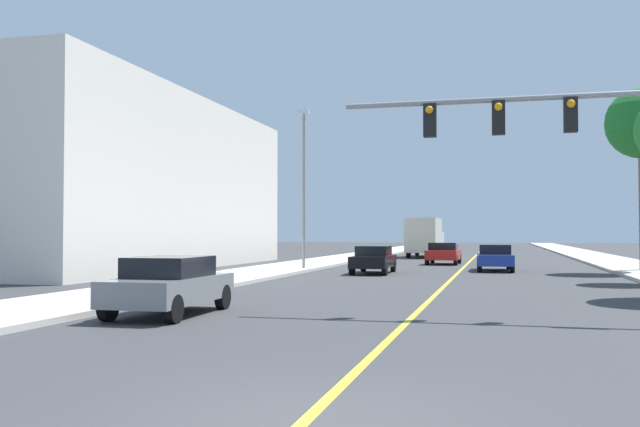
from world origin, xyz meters
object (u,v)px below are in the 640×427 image
car_blue (495,257)px  delivery_truck (425,237)px  street_lamp (304,181)px  car_red (444,253)px  car_gray (170,284)px  car_black (374,259)px  traffic_signal_mast (602,134)px

car_blue → delivery_truck: delivery_truck is taller
street_lamp → car_red: 12.35m
car_gray → car_blue: 23.32m
car_gray → delivery_truck: (1.83, 41.86, 0.94)m
car_blue → car_black: 6.93m
traffic_signal_mast → delivery_truck: 40.60m
traffic_signal_mast → car_gray: size_ratio=2.37×
car_gray → car_blue: size_ratio=0.92×
car_blue → car_gray: bearing=-111.0°
car_gray → delivery_truck: size_ratio=0.47×
car_blue → car_black: car_blue is taller
car_gray → delivery_truck: delivery_truck is taller
delivery_truck → car_blue: bearing=-74.0°
street_lamp → car_blue: bearing=16.0°
street_lamp → car_blue: (9.62, 2.75, -4.00)m
car_gray → car_blue: (7.51, 22.08, -0.03)m
car_black → delivery_truck: size_ratio=0.49×
car_blue → delivery_truck: bearing=103.8°
delivery_truck → car_gray: bearing=-92.5°
delivery_truck → street_lamp: bearing=-100.0°
traffic_signal_mast → car_black: (-8.35, 16.01, -3.62)m
car_black → delivery_truck: 23.67m
car_black → delivery_truck: bearing=88.6°
street_lamp → delivery_truck: bearing=80.1°
car_gray → car_black: car_gray is taller
car_black → car_gray: bearing=-96.8°
car_red → traffic_signal_mast: bearing=-76.5°
street_lamp → car_red: street_lamp is taller
car_black → car_blue: bearing=32.8°
street_lamp → car_gray: bearing=-83.8°
traffic_signal_mast → car_gray: 10.96m
car_red → street_lamp: bearing=-122.1°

